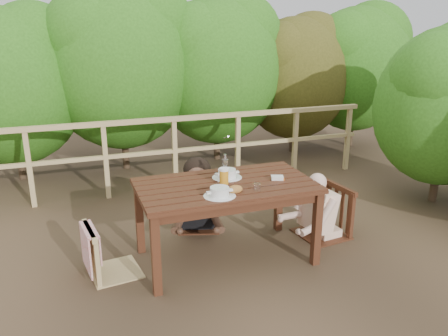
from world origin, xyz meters
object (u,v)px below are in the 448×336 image
object	(u,v)px
table	(226,222)
woman	(197,171)
chair_right	(324,191)
butter_tub	(277,178)
beer_glass	(224,177)
diner_right	(327,183)
soup_far	(227,174)
bread_roll	(235,189)
soup_near	(220,192)
chair_far	(198,189)
bottle	(225,167)
chair_left	(112,227)
tumbler	(257,187)

from	to	relation	value
table	woman	world-z (taller)	woman
chair_right	butter_tub	bearing A→B (deg)	-80.91
woman	butter_tub	size ratio (longest dim) A/B	11.36
beer_glass	butter_tub	size ratio (longest dim) A/B	1.48
diner_right	butter_tub	distance (m)	0.72
woman	soup_far	world-z (taller)	woman
bread_roll	soup_near	bearing A→B (deg)	-164.10
table	chair_right	xyz separation A→B (m)	(1.14, 0.12, 0.12)
butter_tub	diner_right	bearing A→B (deg)	34.91
chair_right	soup_far	bearing A→B (deg)	-98.59
chair_right	soup_far	distance (m)	1.11
chair_far	bottle	bearing A→B (deg)	-65.64
woman	chair_left	bearing A→B (deg)	51.22
woman	butter_tub	world-z (taller)	woman
table	chair_left	bearing A→B (deg)	175.41
diner_right	butter_tub	bearing A→B (deg)	98.41
woman	tumbler	bearing A→B (deg)	120.00
soup_far	woman	bearing A→B (deg)	100.35
woman	soup_near	world-z (taller)	woman
bread_roll	diner_right	bearing A→B (deg)	17.10
chair_left	tumbler	distance (m)	1.34
chair_right	tumbler	bearing A→B (deg)	-74.85
chair_right	table	bearing A→B (deg)	-90.84
chair_far	chair_right	world-z (taller)	chair_right
chair_right	tumbler	size ratio (longest dim) A/B	13.24
chair_left	soup_near	world-z (taller)	chair_left
diner_right	tumbler	xyz separation A→B (m)	(-0.96, -0.38, 0.21)
soup_near	bottle	bearing A→B (deg)	64.39
table	bread_roll	bearing A→B (deg)	-89.33
soup_far	tumbler	world-z (taller)	soup_far
bread_roll	tumbler	distance (m)	0.20
soup_far	tumbler	size ratio (longest dim) A/B	3.80
soup_near	bread_roll	size ratio (longest dim) A/B	2.16
bread_roll	bottle	xyz separation A→B (m)	(0.04, 0.37, 0.09)
soup_near	butter_tub	bearing A→B (deg)	18.66
chair_right	tumbler	world-z (taller)	chair_right
bottle	tumbler	xyz separation A→B (m)	(0.16, -0.39, -0.09)
bread_roll	chair_left	bearing A→B (deg)	162.94
diner_right	chair_right	bearing A→B (deg)	83.14
bottle	tumbler	bearing A→B (deg)	-67.28
woman	soup_far	xyz separation A→B (m)	(0.11, -0.63, 0.15)
soup_far	bread_roll	size ratio (longest dim) A/B	2.22
chair_far	beer_glass	size ratio (longest dim) A/B	5.32
chair_left	chair_far	size ratio (longest dim) A/B	1.01
butter_tub	chair_right	bearing A→B (deg)	35.59
woman	bread_roll	distance (m)	1.03
butter_tub	tumbler	bearing A→B (deg)	-126.73
table	tumbler	xyz separation A→B (m)	(0.20, -0.26, 0.41)
chair_far	diner_right	world-z (taller)	diner_right
chair_right	diner_right	size ratio (longest dim) A/B	0.86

